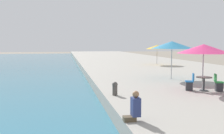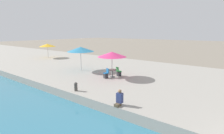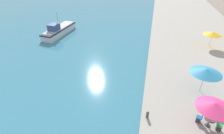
# 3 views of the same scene
# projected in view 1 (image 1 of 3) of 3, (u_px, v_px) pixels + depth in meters

# --- Properties ---
(quay_promenade) EXTENTS (16.00, 90.00, 0.68)m
(quay_promenade) POSITION_uv_depth(u_px,v_px,m) (130.00, 62.00, 38.07)
(quay_promenade) COLOR #A39E93
(quay_promenade) RESTS_ON ground_plane
(cafe_umbrella_pink) EXTENTS (2.72, 2.72, 2.45)m
(cafe_umbrella_pink) POSITION_uv_depth(u_px,v_px,m) (204.00, 49.00, 12.85)
(cafe_umbrella_pink) COLOR #B7B7B7
(cafe_umbrella_pink) RESTS_ON quay_promenade
(cafe_umbrella_white) EXTENTS (2.95, 2.95, 2.64)m
(cafe_umbrella_white) POSITION_uv_depth(u_px,v_px,m) (172.00, 45.00, 17.37)
(cafe_umbrella_white) COLOR #B7B7B7
(cafe_umbrella_white) RESTS_ON quay_promenade
(cafe_umbrella_striped) EXTENTS (2.61, 2.61, 2.31)m
(cafe_umbrella_striped) POSITION_uv_depth(u_px,v_px,m) (157.00, 47.00, 29.34)
(cafe_umbrella_striped) COLOR #B7B7B7
(cafe_umbrella_striped) RESTS_ON quay_promenade
(cafe_table) EXTENTS (0.80, 0.80, 0.74)m
(cafe_table) POSITION_uv_depth(u_px,v_px,m) (204.00, 81.00, 13.03)
(cafe_table) COLOR #333338
(cafe_table) RESTS_ON quay_promenade
(cafe_chair_left) EXTENTS (0.54, 0.53, 0.91)m
(cafe_chair_left) POSITION_uv_depth(u_px,v_px,m) (219.00, 85.00, 12.93)
(cafe_chair_left) COLOR #2D2D33
(cafe_chair_left) RESTS_ON quay_promenade
(cafe_chair_right) EXTENTS (0.55, 0.53, 0.91)m
(cafe_chair_right) POSITION_uv_depth(u_px,v_px,m) (190.00, 84.00, 13.18)
(cafe_chair_right) COLOR #2D2D33
(cafe_chair_right) RESTS_ON quay_promenade
(person_at_quay) EXTENTS (0.53, 0.36, 0.97)m
(person_at_quay) POSITION_uv_depth(u_px,v_px,m) (134.00, 108.00, 7.94)
(person_at_quay) COLOR brown
(person_at_quay) RESTS_ON quay_promenade
(mooring_bollard) EXTENTS (0.26, 0.26, 0.65)m
(mooring_bollard) POSITION_uv_depth(u_px,v_px,m) (115.00, 88.00, 11.92)
(mooring_bollard) COLOR #4C4742
(mooring_bollard) RESTS_ON quay_promenade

